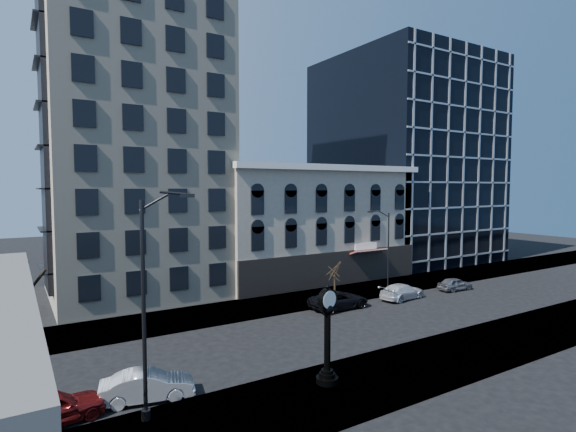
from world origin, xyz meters
TOP-DOWN VIEW (x-y plane):
  - ground at (0.00, 0.00)m, footprint 160.00×160.00m
  - sidewalk_far at (0.00, 8.00)m, footprint 160.00×6.00m
  - sidewalk_near at (0.00, -8.00)m, footprint 160.00×6.00m
  - cream_tower at (-6.11, 18.88)m, footprint 15.90×15.40m
  - victorian_row at (12.00, 15.89)m, footprint 22.60×11.19m
  - glass_office at (32.00, 20.91)m, footprint 20.00×20.15m
  - street_clock at (-2.51, -7.16)m, footprint 1.16×1.16m
  - street_lamp_near at (-10.71, -6.18)m, footprint 2.58×0.90m
  - street_lamp_far at (14.53, 6.74)m, footprint 1.97×0.96m
  - bare_tree_far at (8.29, 6.21)m, footprint 2.22×2.22m
  - car_near_a at (-14.93, -4.11)m, footprint 4.56×2.45m
  - car_near_b at (-10.84, -3.97)m, footprint 4.60×2.46m
  - car_far_a at (7.09, 4.10)m, footprint 5.45×2.69m
  - car_far_b at (14.00, 3.58)m, footprint 5.07×2.56m
  - car_far_c at (21.04, 3.34)m, footprint 3.83×1.71m

SIDE VIEW (x-z plane):
  - ground at x=0.00m, z-range 0.00..0.00m
  - sidewalk_far at x=0.00m, z-range 0.00..0.12m
  - sidewalk_near at x=0.00m, z-range 0.00..0.12m
  - car_far_c at x=21.04m, z-range 0.00..1.28m
  - car_far_b at x=14.00m, z-range 0.00..1.41m
  - car_near_b at x=-10.84m, z-range 0.00..1.44m
  - car_near_a at x=-14.93m, z-range 0.00..1.47m
  - car_far_a at x=7.09m, z-range 0.00..1.49m
  - street_clock at x=-2.51m, z-range -0.13..5.00m
  - bare_tree_far at x=8.29m, z-range 1.09..4.90m
  - victorian_row at x=12.00m, z-range -0.25..12.25m
  - street_lamp_far at x=14.53m, z-range 2.16..10.18m
  - street_lamp_near at x=-10.71m, z-range 2.70..12.83m
  - glass_office at x=32.00m, z-range 0.00..28.00m
  - cream_tower at x=-6.11m, z-range -1.93..40.57m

